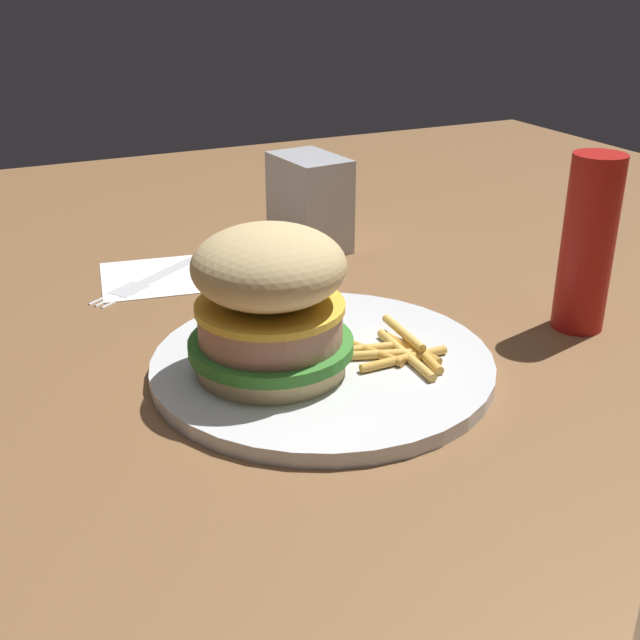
# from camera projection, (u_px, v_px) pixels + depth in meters

# --- Properties ---
(ground_plane) EXTENTS (1.60, 1.60, 0.00)m
(ground_plane) POSITION_uv_depth(u_px,v_px,m) (330.00, 369.00, 0.63)
(ground_plane) COLOR brown
(plate) EXTENTS (0.27, 0.27, 0.01)m
(plate) POSITION_uv_depth(u_px,v_px,m) (320.00, 362.00, 0.63)
(plate) COLOR silver
(plate) RESTS_ON ground_plane
(sandwich) EXTENTS (0.12, 0.12, 0.11)m
(sandwich) POSITION_uv_depth(u_px,v_px,m) (268.00, 299.00, 0.58)
(sandwich) COLOR tan
(sandwich) RESTS_ON plate
(fries_pile) EXTENTS (0.10, 0.09, 0.01)m
(fries_pile) POSITION_uv_depth(u_px,v_px,m) (394.00, 351.00, 0.62)
(fries_pile) COLOR #E5B251
(fries_pile) RESTS_ON plate
(napkin) EXTENTS (0.13, 0.13, 0.00)m
(napkin) POSITION_uv_depth(u_px,v_px,m) (157.00, 276.00, 0.81)
(napkin) COLOR white
(napkin) RESTS_ON ground_plane
(fork) EXTENTS (0.11, 0.15, 0.00)m
(fork) POSITION_uv_depth(u_px,v_px,m) (156.00, 275.00, 0.80)
(fork) COLOR silver
(fork) RESTS_ON napkin
(napkin_dispenser) EXTENTS (0.10, 0.07, 0.10)m
(napkin_dispenser) POSITION_uv_depth(u_px,v_px,m) (310.00, 202.00, 0.87)
(napkin_dispenser) COLOR #B7BABF
(napkin_dispenser) RESTS_ON ground_plane
(ketchup_bottle) EXTENTS (0.04, 0.04, 0.15)m
(ketchup_bottle) POSITION_uv_depth(u_px,v_px,m) (588.00, 244.00, 0.67)
(ketchup_bottle) COLOR #B21914
(ketchup_bottle) RESTS_ON ground_plane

